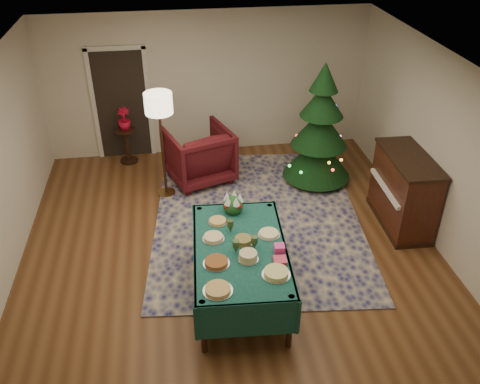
{
  "coord_description": "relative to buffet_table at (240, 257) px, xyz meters",
  "views": [
    {
      "loc": [
        -0.72,
        -5.56,
        4.67
      ],
      "look_at": [
        0.14,
        0.24,
        0.98
      ],
      "focal_mm": 38.0,
      "sensor_mm": 36.0,
      "label": 1
    }
  ],
  "objects": [
    {
      "name": "platter_7",
      "position": [
        -0.21,
        0.56,
        0.17
      ],
      "size": [
        0.26,
        0.26,
        0.04
      ],
      "color": "silver",
      "rests_on": "buffet_table"
    },
    {
      "name": "platter_6",
      "position": [
        0.4,
        0.19,
        0.17
      ],
      "size": [
        0.29,
        0.29,
        0.04
      ],
      "color": "silver",
      "rests_on": "buffet_table"
    },
    {
      "name": "platter_4",
      "position": [
        -0.31,
        0.21,
        0.18
      ],
      "size": [
        0.28,
        0.28,
        0.05
      ],
      "color": "silver",
      "rests_on": "buffet_table"
    },
    {
      "name": "piano",
      "position": [
        2.7,
        1.23,
        -0.05
      ],
      "size": [
        0.68,
        1.37,
        1.17
      ],
      "color": "black",
      "rests_on": "ground"
    },
    {
      "name": "doorway",
      "position": [
        -1.6,
        4.18,
        0.47
      ],
      "size": [
        1.08,
        0.04,
        2.16
      ],
      "color": "black",
      "rests_on": "ground"
    },
    {
      "name": "centerpiece",
      "position": [
        0.02,
        0.78,
        0.29
      ],
      "size": [
        0.28,
        0.28,
        0.32
      ],
      "color": "#1E4C1E",
      "rests_on": "buffet_table"
    },
    {
      "name": "christmas_tree",
      "position": [
        1.78,
        2.71,
        0.35
      ],
      "size": [
        1.28,
        1.28,
        2.16
      ],
      "color": "black",
      "rests_on": "ground"
    },
    {
      "name": "gift_box",
      "position": [
        0.46,
        -0.16,
        0.21
      ],
      "size": [
        0.13,
        0.13,
        0.1
      ],
      "primitive_type": "cube",
      "rotation": [
        0.0,
        0.0,
        -0.06
      ],
      "color": "#E53F9C",
      "rests_on": "buffet_table"
    },
    {
      "name": "buffet_table",
      "position": [
        0.0,
        0.0,
        0.0
      ],
      "size": [
        1.29,
        2.07,
        0.78
      ],
      "color": "black",
      "rests_on": "ground"
    },
    {
      "name": "armchair",
      "position": [
        -0.28,
        3.05,
        -0.09
      ],
      "size": [
        1.3,
        1.26,
        1.07
      ],
      "primitive_type": "imported",
      "rotation": [
        0.0,
        0.0,
        3.47
      ],
      "color": "#4F1116",
      "rests_on": "ground"
    },
    {
      "name": "room_shell",
      "position": [
        0.0,
        0.7,
        0.73
      ],
      "size": [
        7.0,
        7.0,
        7.0
      ],
      "color": "#593319",
      "rests_on": "ground"
    },
    {
      "name": "napkin_stack",
      "position": [
        0.43,
        -0.34,
        0.17
      ],
      "size": [
        0.16,
        0.16,
        0.04
      ],
      "primitive_type": "cube",
      "rotation": [
        0.0,
        0.0,
        -0.06
      ],
      "color": "#DF3E5D",
      "rests_on": "buffet_table"
    },
    {
      "name": "platter_3",
      "position": [
        0.06,
        -0.25,
        0.2
      ],
      "size": [
        0.25,
        0.25,
        0.11
      ],
      "color": "silver",
      "rests_on": "buffet_table"
    },
    {
      "name": "goblet_1",
      "position": [
        0.17,
        -0.05,
        0.25
      ],
      "size": [
        0.08,
        0.08,
        0.18
      ],
      "color": "#2D471E",
      "rests_on": "buffet_table"
    },
    {
      "name": "platter_5",
      "position": [
        0.05,
        0.08,
        0.19
      ],
      "size": [
        0.25,
        0.25,
        0.07
      ],
      "color": "silver",
      "rests_on": "buffet_table"
    },
    {
      "name": "goblet_0",
      "position": [
        -0.08,
        0.33,
        0.25
      ],
      "size": [
        0.08,
        0.08,
        0.18
      ],
      "color": "#2D471E",
      "rests_on": "buffet_table"
    },
    {
      "name": "platter_2",
      "position": [
        -0.32,
        -0.27,
        0.18
      ],
      "size": [
        0.32,
        0.32,
        0.05
      ],
      "color": "silver",
      "rests_on": "buffet_table"
    },
    {
      "name": "floor_lamp",
      "position": [
        -0.89,
        2.62,
        0.93
      ],
      "size": [
        0.44,
        0.44,
        1.82
      ],
      "color": "#A57F3F",
      "rests_on": "ground"
    },
    {
      "name": "side_table",
      "position": [
        -1.57,
        3.9,
        -0.3
      ],
      "size": [
        0.38,
        0.38,
        0.67
      ],
      "color": "black",
      "rests_on": "ground"
    },
    {
      "name": "goblet_2",
      "position": [
        -0.06,
        -0.1,
        0.25
      ],
      "size": [
        0.08,
        0.08,
        0.18
      ],
      "color": "#2D471E",
      "rests_on": "buffet_table"
    },
    {
      "name": "rug",
      "position": [
        0.53,
        1.69,
        -0.61
      ],
      "size": [
        3.61,
        4.5,
        0.02
      ],
      "primitive_type": "cube",
      "rotation": [
        0.0,
        0.0,
        -0.1
      ],
      "color": "#161755",
      "rests_on": "ground"
    },
    {
      "name": "platter_0",
      "position": [
        -0.36,
        -0.73,
        0.18
      ],
      "size": [
        0.34,
        0.34,
        0.05
      ],
      "color": "silver",
      "rests_on": "buffet_table"
    },
    {
      "name": "potted_plant",
      "position": [
        -1.57,
        3.9,
        0.17
      ],
      "size": [
        0.23,
        0.42,
        0.23
      ],
      "primitive_type": "imported",
      "color": "red",
      "rests_on": "side_table"
    },
    {
      "name": "platter_1",
      "position": [
        0.33,
        -0.57,
        0.18
      ],
      "size": [
        0.33,
        0.33,
        0.06
      ],
      "color": "silver",
      "rests_on": "buffet_table"
    }
  ]
}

